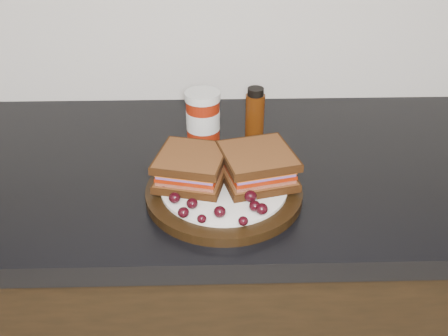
# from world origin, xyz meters

# --- Properties ---
(base_cabinets) EXTENTS (3.96, 0.58, 0.86)m
(base_cabinets) POSITION_xyz_m (0.00, 1.70, 0.43)
(base_cabinets) COLOR black
(base_cabinets) RESTS_ON ground_plane
(countertop) EXTENTS (3.98, 0.60, 0.04)m
(countertop) POSITION_xyz_m (0.00, 1.70, 0.88)
(countertop) COLOR black
(countertop) RESTS_ON base_cabinets
(plate) EXTENTS (0.28, 0.28, 0.02)m
(plate) POSITION_xyz_m (0.29, 1.58, 0.91)
(plate) COLOR black
(plate) RESTS_ON countertop
(sandwich_left) EXTENTS (0.14, 0.14, 0.05)m
(sandwich_left) POSITION_xyz_m (0.24, 1.60, 0.95)
(sandwich_left) COLOR brown
(sandwich_left) RESTS_ON plate
(sandwich_right) EXTENTS (0.15, 0.15, 0.06)m
(sandwich_right) POSITION_xyz_m (0.35, 1.60, 0.95)
(sandwich_right) COLOR brown
(sandwich_right) RESTS_ON plate
(grape_0) EXTENTS (0.02, 0.02, 0.02)m
(grape_0) POSITION_xyz_m (0.21, 1.53, 0.93)
(grape_0) COLOR black
(grape_0) RESTS_ON plate
(grape_1) EXTENTS (0.02, 0.02, 0.02)m
(grape_1) POSITION_xyz_m (0.24, 1.51, 0.93)
(grape_1) COLOR black
(grape_1) RESTS_ON plate
(grape_2) EXTENTS (0.02, 0.02, 0.02)m
(grape_2) POSITION_xyz_m (0.23, 1.49, 0.93)
(grape_2) COLOR black
(grape_2) RESTS_ON plate
(grape_3) EXTENTS (0.02, 0.02, 0.01)m
(grape_3) POSITION_xyz_m (0.26, 1.47, 0.93)
(grape_3) COLOR black
(grape_3) RESTS_ON plate
(grape_4) EXTENTS (0.02, 0.02, 0.02)m
(grape_4) POSITION_xyz_m (0.29, 1.49, 0.93)
(grape_4) COLOR black
(grape_4) RESTS_ON plate
(grape_5) EXTENTS (0.02, 0.02, 0.02)m
(grape_5) POSITION_xyz_m (0.28, 1.49, 0.93)
(grape_5) COLOR black
(grape_5) RESTS_ON plate
(grape_6) EXTENTS (0.02, 0.02, 0.02)m
(grape_6) POSITION_xyz_m (0.32, 1.47, 0.93)
(grape_6) COLOR black
(grape_6) RESTS_ON plate
(grape_7) EXTENTS (0.02, 0.02, 0.02)m
(grape_7) POSITION_xyz_m (0.35, 1.49, 0.93)
(grape_7) COLOR black
(grape_7) RESTS_ON plate
(grape_8) EXTENTS (0.02, 0.02, 0.02)m
(grape_8) POSITION_xyz_m (0.34, 1.50, 0.93)
(grape_8) COLOR black
(grape_8) RESTS_ON plate
(grape_9) EXTENTS (0.02, 0.02, 0.02)m
(grape_9) POSITION_xyz_m (0.34, 1.53, 0.93)
(grape_9) COLOR black
(grape_9) RESTS_ON plate
(grape_10) EXTENTS (0.02, 0.02, 0.02)m
(grape_10) POSITION_xyz_m (0.39, 1.56, 0.93)
(grape_10) COLOR black
(grape_10) RESTS_ON plate
(grape_11) EXTENTS (0.02, 0.02, 0.02)m
(grape_11) POSITION_xyz_m (0.37, 1.57, 0.93)
(grape_11) COLOR black
(grape_11) RESTS_ON plate
(grape_12) EXTENTS (0.02, 0.02, 0.02)m
(grape_12) POSITION_xyz_m (0.38, 1.60, 0.93)
(grape_12) COLOR black
(grape_12) RESTS_ON plate
(grape_13) EXTENTS (0.02, 0.02, 0.02)m
(grape_13) POSITION_xyz_m (0.37, 1.63, 0.93)
(grape_13) COLOR black
(grape_13) RESTS_ON plate
(grape_14) EXTENTS (0.02, 0.02, 0.01)m
(grape_14) POSITION_xyz_m (0.26, 1.64, 0.93)
(grape_14) COLOR black
(grape_14) RESTS_ON plate
(grape_15) EXTENTS (0.02, 0.02, 0.02)m
(grape_15) POSITION_xyz_m (0.26, 1.62, 0.93)
(grape_15) COLOR black
(grape_15) RESTS_ON plate
(grape_16) EXTENTS (0.02, 0.02, 0.02)m
(grape_16) POSITION_xyz_m (0.22, 1.60, 0.93)
(grape_16) COLOR black
(grape_16) RESTS_ON plate
(grape_17) EXTENTS (0.02, 0.02, 0.02)m
(grape_17) POSITION_xyz_m (0.23, 1.59, 0.93)
(grape_17) COLOR black
(grape_17) RESTS_ON plate
(grape_18) EXTENTS (0.02, 0.02, 0.02)m
(grape_18) POSITION_xyz_m (0.19, 1.56, 0.93)
(grape_18) COLOR black
(grape_18) RESTS_ON plate
(grape_19) EXTENTS (0.02, 0.02, 0.02)m
(grape_19) POSITION_xyz_m (0.23, 1.63, 0.93)
(grape_19) COLOR black
(grape_19) RESTS_ON plate
(grape_20) EXTENTS (0.02, 0.02, 0.01)m
(grape_20) POSITION_xyz_m (0.25, 1.58, 0.93)
(grape_20) COLOR black
(grape_20) RESTS_ON plate
(grape_21) EXTENTS (0.02, 0.02, 0.02)m
(grape_21) POSITION_xyz_m (0.24, 1.57, 0.93)
(grape_21) COLOR black
(grape_21) RESTS_ON plate
(condiment_jar) EXTENTS (0.08, 0.08, 0.11)m
(condiment_jar) POSITION_xyz_m (0.26, 1.79, 0.95)
(condiment_jar) COLOR maroon
(condiment_jar) RESTS_ON countertop
(oil_bottle) EXTENTS (0.05, 0.05, 0.11)m
(oil_bottle) POSITION_xyz_m (0.37, 1.80, 0.96)
(oil_bottle) COLOR #451D06
(oil_bottle) RESTS_ON countertop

